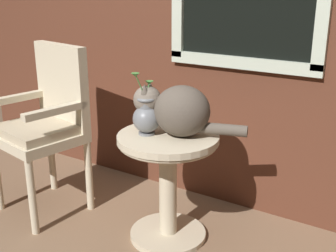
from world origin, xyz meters
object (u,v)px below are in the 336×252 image
object	(u,v)px
wicker_side_table	(168,169)
wicker_chair	(47,119)
pewter_vase_with_ivy	(146,116)
cat	(179,110)

from	to	relation	value
wicker_side_table	wicker_chair	world-z (taller)	wicker_chair
wicker_side_table	pewter_vase_with_ivy	world-z (taller)	pewter_vase_with_ivy
wicker_side_table	cat	bearing A→B (deg)	33.08
wicker_chair	pewter_vase_with_ivy	world-z (taller)	wicker_chair
cat	wicker_side_table	bearing A→B (deg)	-146.92
wicker_chair	wicker_side_table	bearing A→B (deg)	6.17
cat	pewter_vase_with_ivy	world-z (taller)	pewter_vase_with_ivy
pewter_vase_with_ivy	cat	bearing A→B (deg)	27.84
wicker_side_table	cat	world-z (taller)	cat
cat	pewter_vase_with_ivy	distance (m)	0.17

